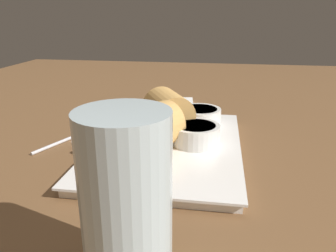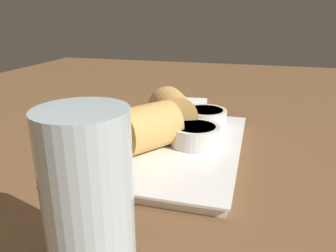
{
  "view_description": "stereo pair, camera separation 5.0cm",
  "coord_description": "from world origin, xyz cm",
  "px_view_note": "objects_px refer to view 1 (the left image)",
  "views": [
    {
      "loc": [
        43.29,
        9.07,
        21.66
      ],
      "look_at": [
        -0.69,
        2.13,
        6.04
      ],
      "focal_mm": 35.0,
      "sensor_mm": 36.0,
      "label": 1
    },
    {
      "loc": [
        42.23,
        13.96,
        21.66
      ],
      "look_at": [
        -0.69,
        2.13,
        6.04
      ],
      "focal_mm": 35.0,
      "sensor_mm": 36.0,
      "label": 2
    }
  ],
  "objects_px": {
    "serving_plate": "(168,147)",
    "spoon": "(95,126)",
    "drinking_glass": "(126,205)",
    "dipping_bowl_far": "(200,116)",
    "napkin": "(168,106)",
    "dipping_bowl_near": "(195,133)"
  },
  "relations": [
    {
      "from": "serving_plate",
      "to": "dipping_bowl_far",
      "type": "xyz_separation_m",
      "value": [
        -0.09,
        0.04,
        0.02
      ]
    },
    {
      "from": "dipping_bowl_far",
      "to": "spoon",
      "type": "height_order",
      "value": "dipping_bowl_far"
    },
    {
      "from": "dipping_bowl_near",
      "to": "dipping_bowl_far",
      "type": "relative_size",
      "value": 1.0
    },
    {
      "from": "serving_plate",
      "to": "drinking_glass",
      "type": "xyz_separation_m",
      "value": [
        0.25,
        0.01,
        0.06
      ]
    },
    {
      "from": "dipping_bowl_far",
      "to": "napkin",
      "type": "xyz_separation_m",
      "value": [
        -0.15,
        -0.08,
        -0.03
      ]
    },
    {
      "from": "dipping_bowl_far",
      "to": "napkin",
      "type": "height_order",
      "value": "dipping_bowl_far"
    },
    {
      "from": "serving_plate",
      "to": "napkin",
      "type": "distance_m",
      "value": 0.24
    },
    {
      "from": "dipping_bowl_near",
      "to": "drinking_glass",
      "type": "distance_m",
      "value": 0.26
    },
    {
      "from": "dipping_bowl_near",
      "to": "napkin",
      "type": "bearing_deg",
      "value": -162.01
    },
    {
      "from": "drinking_glass",
      "to": "spoon",
      "type": "bearing_deg",
      "value": -154.89
    },
    {
      "from": "spoon",
      "to": "napkin",
      "type": "height_order",
      "value": "spoon"
    },
    {
      "from": "serving_plate",
      "to": "spoon",
      "type": "xyz_separation_m",
      "value": [
        -0.08,
        -0.14,
        -0.0
      ]
    },
    {
      "from": "spoon",
      "to": "drinking_glass",
      "type": "distance_m",
      "value": 0.36
    },
    {
      "from": "serving_plate",
      "to": "dipping_bowl_far",
      "type": "distance_m",
      "value": 0.1
    },
    {
      "from": "dipping_bowl_near",
      "to": "napkin",
      "type": "height_order",
      "value": "dipping_bowl_near"
    },
    {
      "from": "serving_plate",
      "to": "napkin",
      "type": "relative_size",
      "value": 2.18
    },
    {
      "from": "dipping_bowl_near",
      "to": "spoon",
      "type": "distance_m",
      "value": 0.2
    },
    {
      "from": "napkin",
      "to": "spoon",
      "type": "bearing_deg",
      "value": -33.04
    },
    {
      "from": "serving_plate",
      "to": "dipping_bowl_near",
      "type": "distance_m",
      "value": 0.05
    },
    {
      "from": "dipping_bowl_far",
      "to": "drinking_glass",
      "type": "distance_m",
      "value": 0.34
    },
    {
      "from": "dipping_bowl_far",
      "to": "napkin",
      "type": "distance_m",
      "value": 0.17
    },
    {
      "from": "serving_plate",
      "to": "napkin",
      "type": "height_order",
      "value": "serving_plate"
    }
  ]
}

